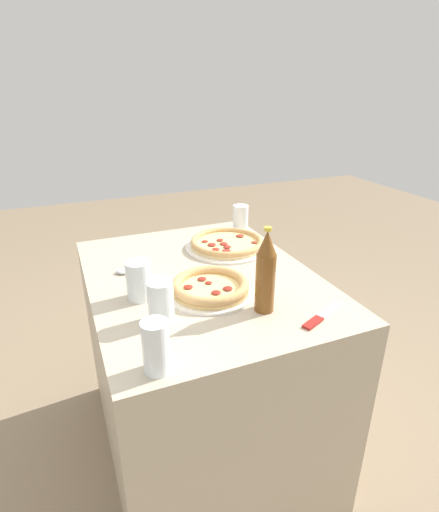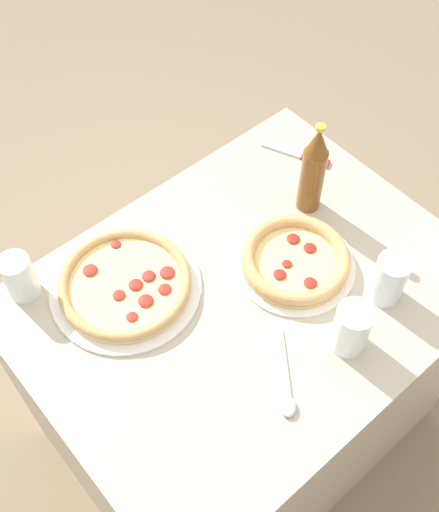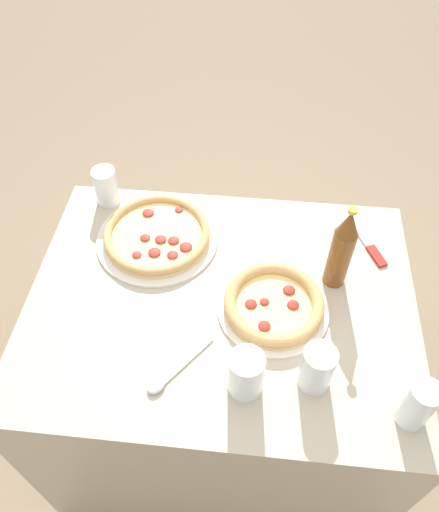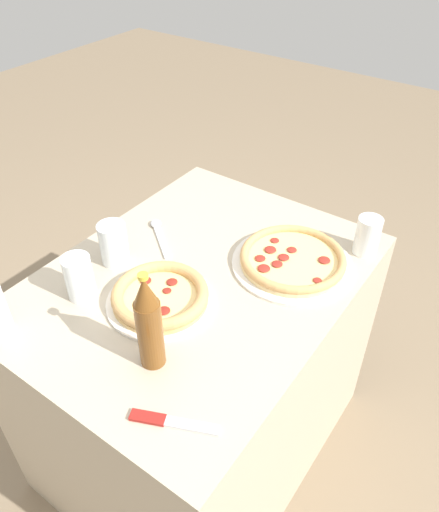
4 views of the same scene
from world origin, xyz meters
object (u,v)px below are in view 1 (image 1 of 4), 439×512
(pizza_veggie, at_px, (210,287))
(beer_bottle, at_px, (266,272))
(pizza_pepperoni, at_px, (227,243))
(glass_mango_juice, at_px, (241,218))
(knife, at_px, (322,316))
(glass_cola, at_px, (139,282))
(glass_water, at_px, (161,303))
(glass_orange_juice, at_px, (156,349))
(spoon, at_px, (133,273))

(pizza_veggie, distance_m, beer_bottle, 0.21)
(pizza_pepperoni, bearing_deg, glass_mango_juice, -39.18)
(knife, bearing_deg, glass_cola, 55.76)
(pizza_pepperoni, bearing_deg, knife, -175.86)
(glass_water, distance_m, glass_orange_juice, 0.21)
(glass_cola, xyz_separation_m, knife, (-0.31, -0.45, -0.05))
(glass_mango_juice, relative_size, glass_orange_juice, 0.87)
(pizza_pepperoni, height_order, spoon, pizza_pepperoni)
(glass_cola, relative_size, glass_mango_juice, 1.08)
(pizza_pepperoni, relative_size, knife, 1.89)
(glass_mango_juice, xyz_separation_m, knife, (-0.75, 0.10, -0.05))
(pizza_veggie, height_order, glass_mango_juice, glass_mango_juice)
(glass_mango_juice, bearing_deg, beer_bottle, 160.52)
(knife, bearing_deg, glass_mango_juice, -7.46)
(beer_bottle, bearing_deg, glass_mango_juice, -19.48)
(pizza_pepperoni, xyz_separation_m, pizza_veggie, (-0.32, 0.20, 0.00))
(pizza_pepperoni, distance_m, glass_cola, 0.49)
(glass_orange_juice, bearing_deg, spoon, -5.08)
(pizza_veggie, distance_m, spoon, 0.30)
(glass_cola, distance_m, glass_water, 0.15)
(pizza_pepperoni, height_order, glass_orange_juice, glass_orange_juice)
(pizza_pepperoni, relative_size, pizza_veggie, 1.21)
(pizza_veggie, bearing_deg, knife, -136.38)
(glass_cola, relative_size, glass_orange_juice, 0.93)
(glass_water, relative_size, glass_orange_juice, 0.93)
(glass_cola, distance_m, beer_bottle, 0.39)
(glass_mango_juice, bearing_deg, knife, 172.54)
(glass_orange_juice, height_order, beer_bottle, beer_bottle)
(pizza_veggie, relative_size, spoon, 1.62)
(spoon, bearing_deg, glass_water, -176.83)
(glass_orange_juice, relative_size, knife, 0.74)
(pizza_pepperoni, height_order, glass_cola, glass_cola)
(glass_water, distance_m, knife, 0.45)
(spoon, bearing_deg, knife, -137.23)
(glass_orange_juice, relative_size, beer_bottle, 0.51)
(pizza_pepperoni, bearing_deg, glass_cola, 123.47)
(pizza_pepperoni, relative_size, glass_orange_juice, 2.56)
(glass_mango_juice, xyz_separation_m, glass_orange_juice, (-0.79, 0.58, 0.01))
(pizza_veggie, height_order, spoon, pizza_veggie)
(glass_orange_juice, xyz_separation_m, beer_bottle, (0.14, -0.35, 0.06))
(knife, bearing_deg, glass_orange_juice, 95.06)
(glass_orange_juice, xyz_separation_m, knife, (0.04, -0.49, -0.06))
(glass_cola, distance_m, knife, 0.55)
(pizza_veggie, bearing_deg, glass_cola, 75.41)
(glass_cola, bearing_deg, glass_water, -169.12)
(glass_cola, bearing_deg, pizza_pepperoni, -56.53)
(pizza_pepperoni, distance_m, beer_bottle, 0.50)
(pizza_pepperoni, relative_size, glass_cola, 2.75)
(glass_cola, height_order, spoon, glass_cola)
(pizza_pepperoni, bearing_deg, glass_water, 137.85)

